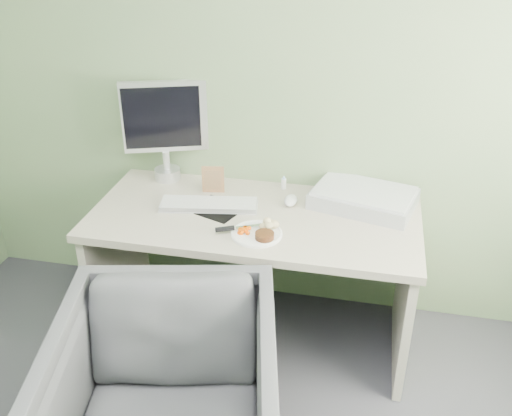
% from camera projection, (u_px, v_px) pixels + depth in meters
% --- Properties ---
extents(wall_back, '(3.50, 0.00, 3.50)m').
position_uv_depth(wall_back, '(270.00, 68.00, 2.81)').
color(wall_back, gray).
rests_on(wall_back, floor).
extents(desk, '(1.60, 0.75, 0.73)m').
position_uv_depth(desk, '(254.00, 246.00, 2.87)').
color(desk, '#B8AA9A').
rests_on(desk, floor).
extents(plate, '(0.24, 0.24, 0.01)m').
position_uv_depth(plate, '(257.00, 234.00, 2.61)').
color(plate, white).
rests_on(plate, desk).
extents(steak, '(0.11, 0.11, 0.03)m').
position_uv_depth(steak, '(265.00, 236.00, 2.56)').
color(steak, black).
rests_on(steak, plate).
extents(potato_pile, '(0.12, 0.10, 0.05)m').
position_uv_depth(potato_pile, '(267.00, 222.00, 2.63)').
color(potato_pile, tan).
rests_on(potato_pile, plate).
extents(carrot_heap, '(0.06, 0.06, 0.04)m').
position_uv_depth(carrot_heap, '(245.00, 230.00, 2.59)').
color(carrot_heap, '#FF5D05').
rests_on(carrot_heap, plate).
extents(steak_knife, '(0.21, 0.12, 0.02)m').
position_uv_depth(steak_knife, '(233.00, 228.00, 2.62)').
color(steak_knife, silver).
rests_on(steak_knife, plate).
extents(mousepad, '(0.29, 0.28, 0.00)m').
position_uv_depth(mousepad, '(217.00, 209.00, 2.83)').
color(mousepad, black).
rests_on(mousepad, desk).
extents(keyboard, '(0.49, 0.22, 0.02)m').
position_uv_depth(keyboard, '(209.00, 204.00, 2.84)').
color(keyboard, white).
rests_on(keyboard, desk).
extents(computer_mouse, '(0.07, 0.12, 0.04)m').
position_uv_depth(computer_mouse, '(291.00, 200.00, 2.87)').
color(computer_mouse, white).
rests_on(computer_mouse, desk).
extents(photo_frame, '(0.12, 0.03, 0.14)m').
position_uv_depth(photo_frame, '(213.00, 179.00, 2.96)').
color(photo_frame, '#885E3F').
rests_on(photo_frame, desk).
extents(eyedrop_bottle, '(0.03, 0.03, 0.08)m').
position_uv_depth(eyedrop_bottle, '(284.00, 183.00, 3.01)').
color(eyedrop_bottle, white).
rests_on(eyedrop_bottle, desk).
extents(scanner, '(0.56, 0.44, 0.08)m').
position_uv_depth(scanner, '(364.00, 199.00, 2.84)').
color(scanner, '#B3B5BA').
rests_on(scanner, desk).
extents(monitor, '(0.44, 0.19, 0.54)m').
position_uv_depth(monitor, '(165.00, 125.00, 3.01)').
color(monitor, silver).
rests_on(monitor, desk).
extents(desk_chair, '(0.97, 0.99, 0.76)m').
position_uv_depth(desk_chair, '(169.00, 402.00, 2.19)').
color(desk_chair, '#3A3B40').
rests_on(desk_chair, floor).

